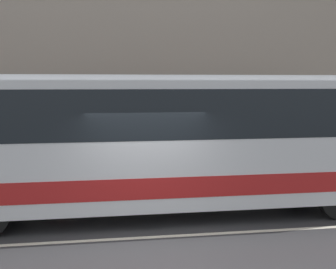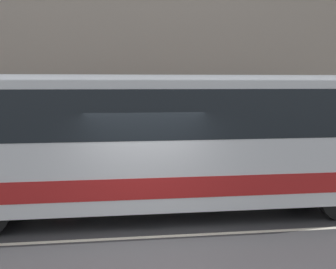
# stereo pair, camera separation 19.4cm
# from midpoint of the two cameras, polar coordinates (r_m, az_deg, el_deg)

# --- Properties ---
(ground_plane) EXTENTS (60.00, 60.00, 0.00)m
(ground_plane) POSITION_cam_midpoint_polar(r_m,az_deg,el_deg) (9.67, -2.86, -12.43)
(ground_plane) COLOR #38383A
(sidewalk) EXTENTS (60.00, 2.93, 0.16)m
(sidewalk) POSITION_cam_midpoint_polar(r_m,az_deg,el_deg) (14.91, -5.40, -5.43)
(sidewalk) COLOR #A09E99
(sidewalk) RESTS_ON ground_plane
(building_facade) EXTENTS (60.00, 0.35, 11.06)m
(building_facade) POSITION_cam_midpoint_polar(r_m,az_deg,el_deg) (16.36, -6.04, 14.10)
(building_facade) COLOR gray
(building_facade) RESTS_ON ground_plane
(lane_stripe) EXTENTS (54.00, 0.14, 0.01)m
(lane_stripe) POSITION_cam_midpoint_polar(r_m,az_deg,el_deg) (9.67, -2.86, -12.40)
(lane_stripe) COLOR beige
(lane_stripe) RESTS_ON ground_plane
(transit_bus) EXTENTS (11.73, 2.58, 3.28)m
(transit_bus) POSITION_cam_midpoint_polar(r_m,az_deg,el_deg) (10.96, -2.90, -0.29)
(transit_bus) COLOR silver
(transit_bus) RESTS_ON ground_plane
(pedestrian_waiting) EXTENTS (0.36, 0.36, 1.62)m
(pedestrian_waiting) POSITION_cam_midpoint_polar(r_m,az_deg,el_deg) (15.75, -13.26, -1.87)
(pedestrian_waiting) COLOR maroon
(pedestrian_waiting) RESTS_ON sidewalk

